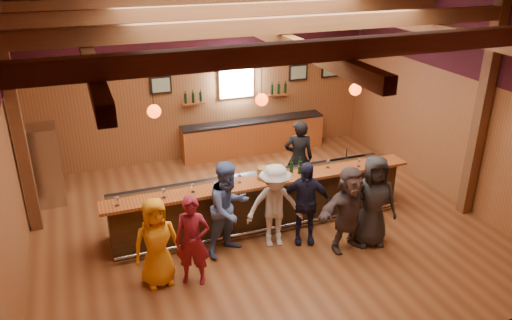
% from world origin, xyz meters
% --- Properties ---
extents(room, '(9.04, 9.00, 4.52)m').
position_xyz_m(room, '(0.00, 0.06, 3.21)').
color(room, brown).
rests_on(room, ground).
extents(bar_counter, '(6.30, 1.07, 1.11)m').
position_xyz_m(bar_counter, '(0.02, 0.15, 0.52)').
color(bar_counter, black).
rests_on(bar_counter, ground).
extents(back_bar_cabinet, '(4.00, 0.52, 0.95)m').
position_xyz_m(back_bar_cabinet, '(1.20, 3.72, 0.48)').
color(back_bar_cabinet, brown).
rests_on(back_bar_cabinet, ground).
extents(window, '(0.95, 0.09, 0.95)m').
position_xyz_m(window, '(0.80, 3.95, 2.05)').
color(window, silver).
rests_on(window, room).
extents(framed_pictures, '(5.35, 0.05, 0.45)m').
position_xyz_m(framed_pictures, '(1.67, 3.94, 2.10)').
color(framed_pictures, black).
rests_on(framed_pictures, room).
extents(wine_shelves, '(3.00, 0.18, 0.30)m').
position_xyz_m(wine_shelves, '(0.80, 3.88, 1.62)').
color(wine_shelves, brown).
rests_on(wine_shelves, room).
extents(pendant_lights, '(4.24, 0.24, 1.37)m').
position_xyz_m(pendant_lights, '(0.00, 0.00, 2.71)').
color(pendant_lights, black).
rests_on(pendant_lights, room).
extents(stainless_fridge, '(0.70, 0.70, 1.80)m').
position_xyz_m(stainless_fridge, '(-4.10, 2.60, 0.90)').
color(stainless_fridge, silver).
rests_on(stainless_fridge, ground).
extents(customer_orange, '(0.83, 0.59, 1.61)m').
position_xyz_m(customer_orange, '(-2.32, -1.16, 0.80)').
color(customer_orange, orange).
rests_on(customer_orange, ground).
extents(customer_redvest, '(0.70, 0.60, 1.62)m').
position_xyz_m(customer_redvest, '(-1.74, -1.34, 0.81)').
color(customer_redvest, maroon).
rests_on(customer_redvest, ground).
extents(customer_denim, '(1.10, 0.99, 1.85)m').
position_xyz_m(customer_denim, '(-0.90, -0.69, 0.92)').
color(customer_denim, '#4B6297').
rests_on(customer_denim, ground).
extents(customer_white, '(1.19, 0.82, 1.69)m').
position_xyz_m(customer_white, '(-0.02, -0.76, 0.84)').
color(customer_white, beige).
rests_on(customer_white, ground).
extents(customer_navy, '(1.07, 0.74, 1.69)m').
position_xyz_m(customer_navy, '(0.56, -0.85, 0.84)').
color(customer_navy, '#1A1B34').
rests_on(customer_navy, ground).
extents(customer_brown, '(1.63, 0.74, 1.69)m').
position_xyz_m(customer_brown, '(1.23, -1.35, 0.85)').
color(customer_brown, '#514241').
rests_on(customer_brown, ground).
extents(customer_dark, '(1.00, 0.78, 1.82)m').
position_xyz_m(customer_dark, '(1.75, -1.35, 0.91)').
color(customer_dark, '#252528').
rests_on(customer_dark, ground).
extents(bartender, '(0.76, 0.62, 1.81)m').
position_xyz_m(bartender, '(1.30, 1.01, 0.90)').
color(bartender, black).
rests_on(bartender, ground).
extents(ice_bucket, '(0.23, 0.23, 0.25)m').
position_xyz_m(ice_bucket, '(-0.01, -0.11, 1.23)').
color(ice_bucket, brown).
rests_on(ice_bucket, bar_counter).
extents(bottle_a, '(0.08, 0.08, 0.36)m').
position_xyz_m(bottle_a, '(0.78, -0.13, 1.25)').
color(bottle_a, black).
rests_on(bottle_a, bar_counter).
extents(bottle_b, '(0.07, 0.07, 0.32)m').
position_xyz_m(bottle_b, '(0.64, -0.04, 1.23)').
color(bottle_b, black).
rests_on(bottle_b, bar_counter).
extents(glass_a, '(0.08, 0.08, 0.18)m').
position_xyz_m(glass_a, '(-2.81, -0.22, 1.24)').
color(glass_a, silver).
rests_on(glass_a, bar_counter).
extents(glass_b, '(0.09, 0.09, 0.20)m').
position_xyz_m(glass_b, '(-1.98, -0.21, 1.25)').
color(glass_b, silver).
rests_on(glass_b, bar_counter).
extents(glass_c, '(0.08, 0.08, 0.18)m').
position_xyz_m(glass_c, '(-1.43, -0.18, 1.24)').
color(glass_c, silver).
rests_on(glass_c, bar_counter).
extents(glass_d, '(0.08, 0.08, 0.18)m').
position_xyz_m(glass_d, '(-1.02, -0.27, 1.24)').
color(glass_d, silver).
rests_on(glass_d, bar_counter).
extents(glass_e, '(0.08, 0.08, 0.18)m').
position_xyz_m(glass_e, '(-0.49, -0.10, 1.24)').
color(glass_e, silver).
rests_on(glass_e, bar_counter).
extents(glass_f, '(0.09, 0.09, 0.20)m').
position_xyz_m(glass_f, '(0.77, -0.13, 1.25)').
color(glass_f, silver).
rests_on(glass_f, bar_counter).
extents(glass_g, '(0.09, 0.09, 0.19)m').
position_xyz_m(glass_g, '(1.45, -0.08, 1.25)').
color(glass_g, silver).
rests_on(glass_g, bar_counter).
extents(glass_h, '(0.08, 0.08, 0.18)m').
position_xyz_m(glass_h, '(2.08, -0.24, 1.24)').
color(glass_h, silver).
rests_on(glass_h, bar_counter).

